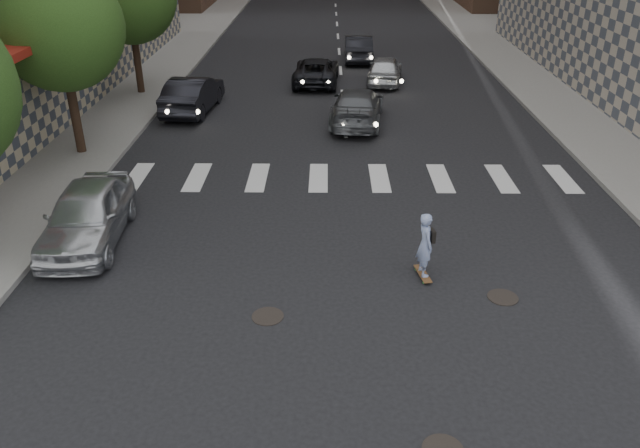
# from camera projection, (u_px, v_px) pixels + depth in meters

# --- Properties ---
(ground) EXTENTS (160.00, 160.00, 0.00)m
(ground) POSITION_uv_depth(u_px,v_px,m) (362.00, 353.00, 12.46)
(ground) COLOR black
(ground) RESTS_ON ground
(sidewalk_left) EXTENTS (13.00, 80.00, 0.15)m
(sidewalk_left) POSITION_uv_depth(u_px,v_px,m) (45.00, 87.00, 30.38)
(sidewalk_left) COLOR gray
(sidewalk_left) RESTS_ON ground
(tree_b) EXTENTS (4.20, 4.20, 6.60)m
(tree_b) POSITION_uv_depth(u_px,v_px,m) (61.00, 20.00, 20.35)
(tree_b) COLOR #382619
(tree_b) RESTS_ON sidewalk_left
(manhole_b) EXTENTS (0.70, 0.70, 0.02)m
(manhole_b) POSITION_uv_depth(u_px,v_px,m) (268.00, 316.00, 13.54)
(manhole_b) COLOR black
(manhole_b) RESTS_ON ground
(manhole_c) EXTENTS (0.70, 0.70, 0.02)m
(manhole_c) POSITION_uv_depth(u_px,v_px,m) (503.00, 297.00, 14.20)
(manhole_c) COLOR black
(manhole_c) RESTS_ON ground
(skateboarder) EXTENTS (0.48, 0.87, 1.68)m
(skateboarder) POSITION_uv_depth(u_px,v_px,m) (425.00, 244.00, 14.62)
(skateboarder) COLOR brown
(skateboarder) RESTS_ON ground
(silver_sedan) EXTENTS (2.09, 4.61, 1.53)m
(silver_sedan) POSITION_uv_depth(u_px,v_px,m) (87.00, 215.00, 16.29)
(silver_sedan) COLOR silver
(silver_sedan) RESTS_ON ground
(traffic_car_a) EXTENTS (2.05, 4.76, 1.52)m
(traffic_car_a) POSITION_uv_depth(u_px,v_px,m) (193.00, 94.00, 26.74)
(traffic_car_a) COLOR black
(traffic_car_a) RESTS_ON ground
(traffic_car_b) EXTENTS (2.53, 5.09, 1.42)m
(traffic_car_b) POSITION_uv_depth(u_px,v_px,m) (357.00, 106.00, 25.31)
(traffic_car_b) COLOR #525559
(traffic_car_b) RESTS_ON ground
(traffic_car_c) EXTENTS (2.32, 4.69, 1.28)m
(traffic_car_c) POSITION_uv_depth(u_px,v_px,m) (316.00, 71.00, 31.05)
(traffic_car_c) COLOR black
(traffic_car_c) RESTS_ON ground
(traffic_car_d) EXTENTS (2.16, 4.21, 1.37)m
(traffic_car_d) POSITION_uv_depth(u_px,v_px,m) (385.00, 69.00, 31.12)
(traffic_car_d) COLOR silver
(traffic_car_d) RESTS_ON ground
(traffic_car_e) EXTENTS (1.60, 4.39, 1.44)m
(traffic_car_e) POSITION_uv_depth(u_px,v_px,m) (358.00, 48.00, 35.67)
(traffic_car_e) COLOR black
(traffic_car_e) RESTS_ON ground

